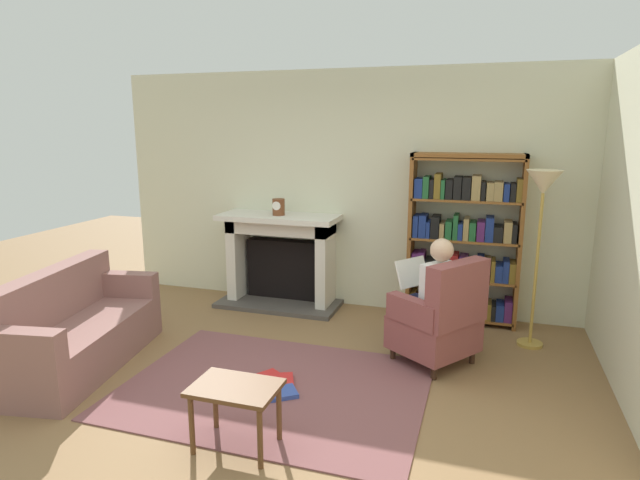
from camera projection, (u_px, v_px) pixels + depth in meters
name	position (u px, v px, depth m)	size (l,w,h in m)	color
ground	(259.00, 407.00, 3.99)	(14.00, 14.00, 0.00)	olive
back_wall	(348.00, 191.00, 6.08)	(5.60, 0.10, 2.70)	beige
side_wall_right	(636.00, 222.00, 4.08)	(0.10, 5.20, 2.70)	beige
area_rug	(274.00, 388.00, 4.26)	(2.40, 1.80, 0.01)	brown
fireplace	(282.00, 256.00, 6.22)	(1.42, 0.64, 1.08)	#4C4742
mantel_clock	(279.00, 207.00, 6.00)	(0.14, 0.14, 0.19)	brown
bookshelf	(464.00, 241.00, 5.57)	(1.15, 0.32, 1.81)	brown
armchair_reading	(440.00, 319.00, 4.62)	(0.88, 0.88, 0.97)	#331E14
seated_reader	(431.00, 294.00, 4.67)	(0.59, 0.56, 1.14)	white
sofa_floral	(74.00, 331.00, 4.61)	(1.00, 1.80, 0.85)	#8B605A
side_table	(235.00, 395.00, 3.41)	(0.56, 0.39, 0.44)	brown
scattered_books	(278.00, 385.00, 4.26)	(0.48, 0.53, 0.03)	red
floor_lamp	(543.00, 198.00, 4.81)	(0.32, 0.32, 1.69)	#B7933F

